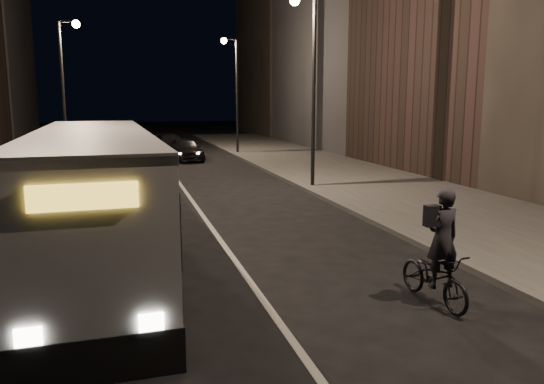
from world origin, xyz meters
TOP-DOWN VIEW (x-y plane):
  - ground at (0.00, 0.00)m, footprint 180.00×180.00m
  - sidewalk_right at (8.50, 14.00)m, footprint 7.00×70.00m
  - building_row_right at (16.00, 27.50)m, footprint 8.00×61.00m
  - streetlight_right_mid at (5.33, 12.00)m, footprint 1.20×0.44m
  - streetlight_right_far at (5.33, 28.00)m, footprint 1.20×0.44m
  - streetlight_left_far at (-5.33, 22.00)m, footprint 1.20×0.44m
  - city_bus at (-3.25, 3.05)m, footprint 3.10×12.05m
  - cyclist_on_bicycle at (3.18, -1.54)m, footprint 0.85×2.06m
  - car_near at (1.42, 24.87)m, footprint 2.28×4.57m
  - car_mid at (-3.05, 28.60)m, footprint 1.77×3.87m
  - car_far at (0.80, 28.98)m, footprint 2.62×5.18m

SIDE VIEW (x-z plane):
  - ground at x=0.00m, z-range 0.00..0.00m
  - sidewalk_right at x=8.50m, z-range 0.00..0.16m
  - car_mid at x=-3.05m, z-range 0.00..1.23m
  - car_far at x=0.80m, z-range 0.00..1.44m
  - car_near at x=1.42m, z-range 0.00..1.49m
  - cyclist_on_bicycle at x=3.18m, z-range -0.39..1.93m
  - city_bus at x=-3.25m, z-range 0.14..3.37m
  - streetlight_right_mid at x=5.33m, z-range 1.30..9.42m
  - streetlight_right_far at x=5.33m, z-range 1.30..9.42m
  - streetlight_left_far at x=-5.33m, z-range 1.30..9.42m
  - building_row_right at x=16.00m, z-range 0.00..21.00m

